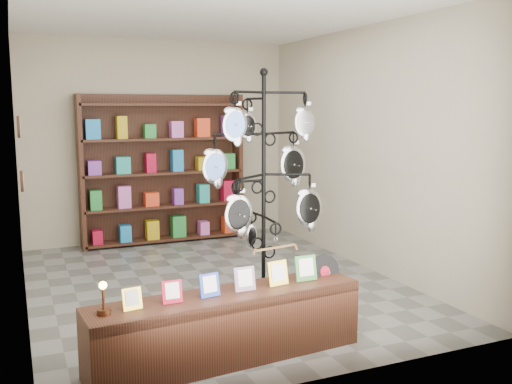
{
  "coord_description": "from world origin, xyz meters",
  "views": [
    {
      "loc": [
        -2.05,
        -6.0,
        2.02
      ],
      "look_at": [
        0.1,
        -1.0,
        1.21
      ],
      "focal_mm": 40.0,
      "sensor_mm": 36.0,
      "label": 1
    }
  ],
  "objects": [
    {
      "name": "room_envelope",
      "position": [
        0.0,
        0.0,
        1.85
      ],
      "size": [
        5.0,
        5.0,
        5.0
      ],
      "color": "#AEA48C",
      "rests_on": "ground"
    },
    {
      "name": "ground",
      "position": [
        0.0,
        0.0,
        0.0
      ],
      "size": [
        5.0,
        5.0,
        0.0
      ],
      "primitive_type": "plane",
      "color": "slate",
      "rests_on": "ground"
    },
    {
      "name": "back_shelving",
      "position": [
        0.0,
        2.3,
        1.03
      ],
      "size": [
        2.42,
        0.36,
        2.2
      ],
      "color": "black",
      "rests_on": "ground"
    },
    {
      "name": "wall_clocks",
      "position": [
        -1.97,
        0.8,
        1.5
      ],
      "size": [
        0.03,
        0.24,
        0.84
      ],
      "color": "black",
      "rests_on": "ground"
    },
    {
      "name": "front_shelf",
      "position": [
        -0.54,
        -1.91,
        0.28
      ],
      "size": [
        2.28,
        0.65,
        0.8
      ],
      "rotation": [
        0.0,
        0.0,
        0.08
      ],
      "color": "black",
      "rests_on": "ground"
    },
    {
      "name": "display_tree",
      "position": [
        0.15,
        -1.06,
        1.38
      ],
      "size": [
        1.22,
        1.09,
        2.38
      ],
      "rotation": [
        0.0,
        0.0,
        0.1
      ],
      "color": "black",
      "rests_on": "ground"
    }
  ]
}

